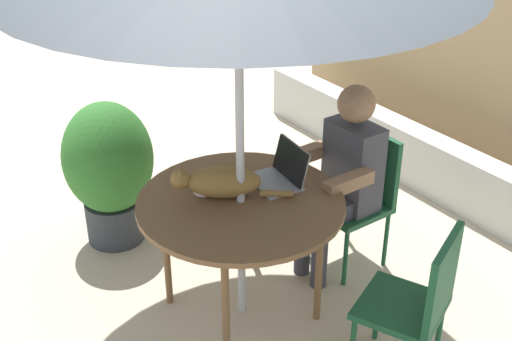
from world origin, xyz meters
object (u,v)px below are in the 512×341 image
at_px(laptop, 283,171).
at_px(chair_occupied, 361,189).
at_px(person_seated, 344,172).
at_px(potted_plant_near_fence, 109,167).
at_px(cat, 219,182).
at_px(patio_table, 241,209).
at_px(chair_empty, 420,298).

bearing_deg(laptop, chair_occupied, 86.69).
height_order(person_seated, potted_plant_near_fence, person_seated).
xyz_separation_m(laptop, cat, (-0.07, -0.37, 0.02)).
xyz_separation_m(cat, potted_plant_near_fence, (-1.00, -0.20, -0.29)).
bearing_deg(person_seated, patio_table, -90.00).
relative_size(chair_empty, potted_plant_near_fence, 0.89).
xyz_separation_m(person_seated, cat, (-0.11, -0.80, 0.15)).
bearing_deg(chair_occupied, cat, -96.43).
distance_m(patio_table, cat, 0.19).
distance_m(chair_empty, cat, 1.18).
distance_m(patio_table, potted_plant_near_fence, 1.15).
xyz_separation_m(patio_table, laptop, (-0.03, 0.31, 0.12)).
xyz_separation_m(person_seated, laptop, (-0.03, -0.43, 0.13)).
bearing_deg(laptop, patio_table, -83.61).
relative_size(patio_table, person_seated, 0.92).
bearing_deg(chair_occupied, patio_table, -90.00).
bearing_deg(laptop, chair_empty, 6.34).
distance_m(patio_table, chair_occupied, 0.91).
height_order(cat, potted_plant_near_fence, potted_plant_near_fence).
height_order(laptop, potted_plant_near_fence, potted_plant_near_fence).
bearing_deg(potted_plant_near_fence, cat, 11.48).
relative_size(chair_empty, laptop, 2.65).
bearing_deg(potted_plant_near_fence, chair_occupied, 46.40).
relative_size(patio_table, chair_empty, 1.28).
height_order(chair_occupied, chair_empty, same).
bearing_deg(chair_empty, patio_table, -156.01).
bearing_deg(person_seated, chair_empty, -19.45).
xyz_separation_m(patio_table, potted_plant_near_fence, (-1.11, -0.27, -0.15)).
height_order(person_seated, laptop, person_seated).
bearing_deg(chair_empty, person_seated, 160.55).
relative_size(cat, potted_plant_near_fence, 0.55).
distance_m(chair_occupied, cat, 1.02).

